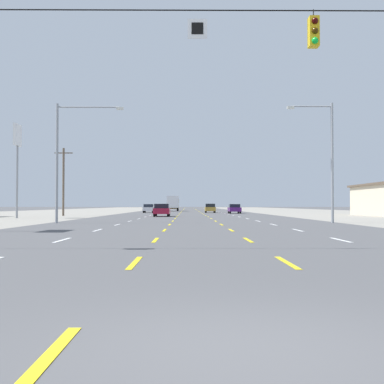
{
  "coord_description": "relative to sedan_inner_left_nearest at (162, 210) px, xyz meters",
  "views": [
    {
      "loc": [
        -0.54,
        -4.72,
        1.33
      ],
      "look_at": [
        0.05,
        63.22,
        3.06
      ],
      "focal_mm": 47.68,
      "sensor_mm": 36.0,
      "label": 1
    }
  ],
  "objects": [
    {
      "name": "ground_plane",
      "position": [
        3.5,
        12.07,
        -0.76
      ],
      "size": [
        572.0,
        572.0,
        0.0
      ],
      "primitive_type": "plane",
      "color": "#4C4C4F"
    },
    {
      "name": "lot_apron_left",
      "position": [
        -21.25,
        12.07,
        -0.75
      ],
      "size": [
        28.0,
        440.0,
        0.01
      ],
      "primitive_type": "cube",
      "color": "gray",
      "rests_on": "ground"
    },
    {
      "name": "lot_apron_right",
      "position": [
        28.25,
        12.07,
        -0.75
      ],
      "size": [
        28.0,
        440.0,
        0.01
      ],
      "primitive_type": "cube",
      "color": "gray",
      "rests_on": "ground"
    },
    {
      "name": "lane_markings",
      "position": [
        3.5,
        50.57,
        -0.75
      ],
      "size": [
        10.64,
        227.6,
        0.01
      ],
      "color": "white",
      "rests_on": "ground"
    },
    {
      "name": "signal_span_wire",
      "position": [
        3.71,
        -43.23,
        4.12
      ],
      "size": [
        26.05,
        0.53,
        8.66
      ],
      "color": "brown",
      "rests_on": "ground"
    },
    {
      "name": "sedan_inner_left_nearest",
      "position": [
        0.0,
        0.0,
        0.0
      ],
      "size": [
        1.8,
        4.5,
        1.46
      ],
      "color": "maroon",
      "rests_on": "ground"
    },
    {
      "name": "sedan_far_right_near",
      "position": [
        10.26,
        20.64,
        0.0
      ],
      "size": [
        1.8,
        4.5,
        1.46
      ],
      "color": "#4C196B",
      "rests_on": "ground"
    },
    {
      "name": "hatchback_inner_right_mid",
      "position": [
        6.8,
        27.86,
        0.03
      ],
      "size": [
        1.72,
        3.9,
        1.54
      ],
      "color": "#B28C33",
      "rests_on": "ground"
    },
    {
      "name": "sedan_far_left_midfar",
      "position": [
        -3.67,
        28.37,
        0.0
      ],
      "size": [
        1.8,
        4.5,
        1.46
      ],
      "color": "silver",
      "rests_on": "ground"
    },
    {
      "name": "box_truck_inner_left_far",
      "position": [
        -0.18,
        50.44,
        1.08
      ],
      "size": [
        2.4,
        7.2,
        3.23
      ],
      "color": "#B28C33",
      "rests_on": "ground"
    },
    {
      "name": "pole_sign_left_row_1",
      "position": [
        -14.17,
        -7.47,
        6.42
      ],
      "size": [
        0.24,
        1.99,
        9.47
      ],
      "color": "gray",
      "rests_on": "ground"
    },
    {
      "name": "streetlight_left_row_0",
      "position": [
        -6.05,
        -21.23,
        4.49
      ],
      "size": [
        4.97,
        0.26,
        8.8
      ],
      "color": "gray",
      "rests_on": "ground"
    },
    {
      "name": "streetlight_right_row_0",
      "position": [
        13.31,
        -21.23,
        4.36
      ],
      "size": [
        3.42,
        0.26,
        8.88
      ],
      "color": "gray",
      "rests_on": "ground"
    },
    {
      "name": "utility_pole_left_row_1",
      "position": [
        -12.21,
        3.55,
        3.58
      ],
      "size": [
        2.2,
        0.26,
        8.28
      ],
      "color": "brown",
      "rests_on": "ground"
    }
  ]
}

